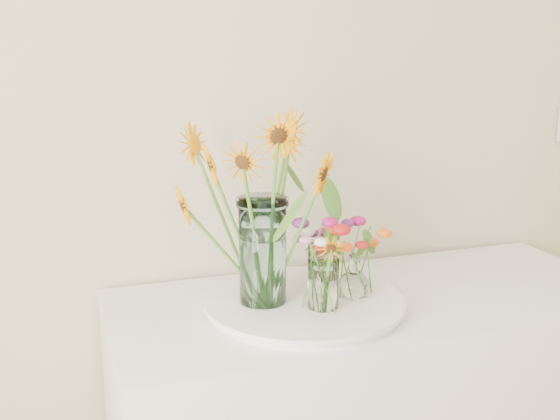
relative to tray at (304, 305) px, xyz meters
The scene contains 9 objects.
tray is the anchor object (origin of this frame).
mason_jar 0.18m from the tray, 169.34° to the left, with size 0.12×0.12×0.28m, color #9FCDCF.
sunflower_bouquet 0.28m from the tray, 169.34° to the left, with size 0.71×0.71×0.50m, color orange, non-canonical shape.
small_vase_a 0.11m from the tray, 70.78° to the right, with size 0.08×0.08×0.13m, color white.
wildflower_posy_a 0.14m from the tray, 70.78° to the right, with size 0.20×0.20×0.22m, color orange, non-canonical shape.
small_vase_b 0.15m from the tray, ahead, with size 0.08×0.08×0.12m, color white, non-canonical shape.
wildflower_posy_b 0.17m from the tray, ahead, with size 0.23×0.23×0.21m, color orange, non-canonical shape.
small_vase_c 0.13m from the tray, 50.16° to the left, with size 0.06×0.06×0.10m, color white.
wildflower_posy_c 0.16m from the tray, 50.16° to the left, with size 0.20×0.20×0.19m, color orange, non-canonical shape.
Camera 1 is at (-0.89, 0.34, 1.58)m, focal length 45.00 mm.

